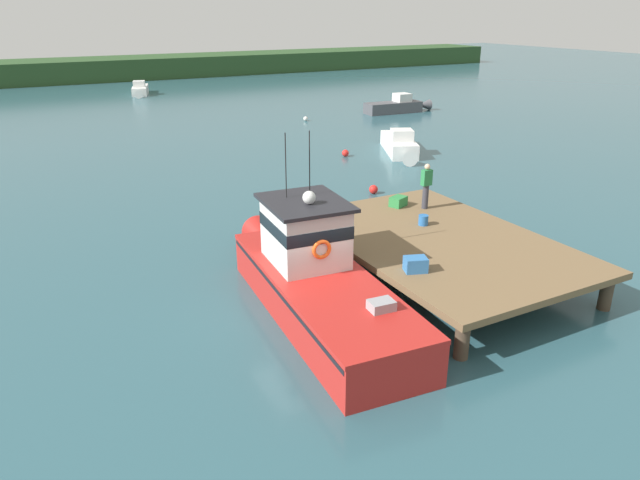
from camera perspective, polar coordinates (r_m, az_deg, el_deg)
The scene contains 14 objects.
ground_plane at distance 16.64m, azimuth -1.67°, elevation -6.57°, with size 200.00×200.00×0.00m, color #2D5660.
dock at distance 18.63m, azimuth 11.59°, elevation -0.20°, with size 6.00×9.00×1.20m.
main_fishing_boat at distance 16.11m, azimuth -0.55°, elevation -3.56°, with size 3.20×9.92×4.80m.
crate_single_far at distance 21.34m, azimuth 7.64°, elevation 3.75°, with size 0.60×0.44×0.35m, color #2D8442.
crate_stack_mid_dock at distance 16.08m, azimuth 9.31°, elevation -2.36°, with size 0.60×0.44×0.40m, color #3370B2.
bait_bucket at distance 19.57m, azimuth 10.05°, elevation 1.92°, with size 0.32×0.32×0.34m, color #2866B2.
deckhand_by_the_boat at distance 21.04m, azimuth 10.32°, elevation 5.28°, with size 0.36×0.22×1.63m.
moored_boat_off_the_point at distance 34.55m, azimuth 7.82°, elevation 9.18°, with size 3.54×5.74×1.48m.
moored_boat_outer_mooring at distance 61.38m, azimuth -17.15°, elevation 13.83°, with size 2.46×5.41×1.35m.
moored_boat_mid_harbor at distance 48.80m, azimuth 7.58°, elevation 12.83°, with size 5.92×1.75×1.49m.
mooring_buoy_inshore at distance 33.64m, azimuth 2.49°, elevation 8.47°, with size 0.40×0.40×0.40m, color red.
mooring_buoy_spare_mooring at distance 44.66m, azimuth -1.41°, elevation 11.75°, with size 0.34×0.34×0.34m, color silver.
mooring_buoy_channel_marker at distance 26.77m, azimuth 5.24°, elevation 4.94°, with size 0.40×0.40×0.40m, color red.
far_shoreline at distance 75.70m, azimuth -24.14°, elevation 14.83°, with size 120.00×8.00×2.40m, color #284723.
Camera 1 is at (-6.53, -13.12, 7.88)m, focal length 32.80 mm.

